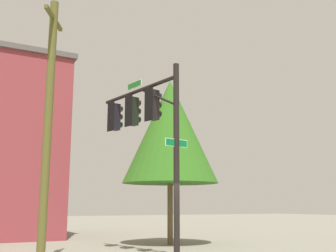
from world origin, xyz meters
name	(u,v)px	position (x,y,z in m)	size (l,w,h in m)	color
signal_pole_assembly	(145,123)	(1.81, 0.30, 4.79)	(4.79, 1.43, 6.59)	black
utility_pole	(48,122)	(1.42, 3.92, 4.44)	(1.64, 0.96, 8.58)	brown
tree_far	(170,131)	(5.67, -2.84, 5.38)	(4.59, 4.59, 7.94)	brown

